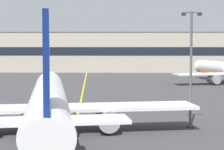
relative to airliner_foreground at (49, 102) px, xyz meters
name	(u,v)px	position (x,y,z in m)	size (l,w,h in m)	color
taxiway_centreline	(80,106)	(1.12, 20.86, -3.37)	(0.30, 180.00, 0.01)	yellow
airliner_foreground	(49,102)	(0.00, 0.00, 0.00)	(32.35, 41.35, 11.65)	white
apron_lamp_post	(191,67)	(15.54, 4.12, 3.53)	(2.24, 0.90, 13.19)	#515156
safety_cone_by_nose_gear	(81,108)	(1.81, 16.44, -3.11)	(0.44, 0.44, 0.55)	orange
terminal_building	(133,52)	(11.39, 104.18, 3.71)	(158.30, 12.40, 14.15)	#B2A893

